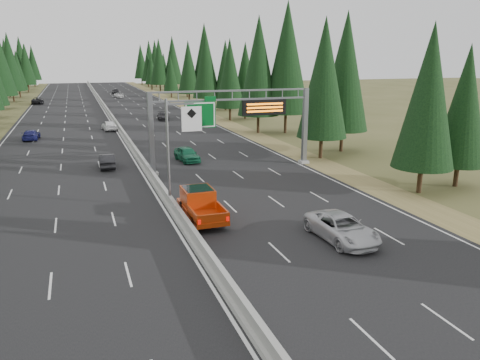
# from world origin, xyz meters

# --- Properties ---
(road) EXTENTS (32.00, 260.00, 0.08)m
(road) POSITION_xyz_m (0.00, 80.00, 0.04)
(road) COLOR black
(road) RESTS_ON ground
(shoulder_right) EXTENTS (3.60, 260.00, 0.06)m
(shoulder_right) POSITION_xyz_m (17.80, 80.00, 0.03)
(shoulder_right) COLOR olive
(shoulder_right) RESTS_ON ground
(shoulder_left) EXTENTS (3.60, 260.00, 0.06)m
(shoulder_left) POSITION_xyz_m (-17.80, 80.00, 0.03)
(shoulder_left) COLOR #484A22
(shoulder_left) RESTS_ON ground
(median_barrier) EXTENTS (0.70, 260.00, 0.85)m
(median_barrier) POSITION_xyz_m (0.00, 80.00, 0.41)
(median_barrier) COLOR gray
(median_barrier) RESTS_ON road
(sign_gantry) EXTENTS (16.75, 0.98, 7.80)m
(sign_gantry) POSITION_xyz_m (8.92, 34.88, 5.27)
(sign_gantry) COLOR slate
(sign_gantry) RESTS_ON road
(hov_sign_pole) EXTENTS (2.80, 0.50, 8.00)m
(hov_sign_pole) POSITION_xyz_m (0.58, 24.97, 4.72)
(hov_sign_pole) COLOR slate
(hov_sign_pole) RESTS_ON road
(tree_row_right) EXTENTS (11.84, 240.02, 18.89)m
(tree_row_right) POSITION_xyz_m (22.20, 76.35, 9.16)
(tree_row_right) COLOR black
(tree_row_right) RESTS_ON ground
(silver_minivan) EXTENTS (2.83, 5.74, 1.57)m
(silver_minivan) POSITION_xyz_m (8.61, 14.94, 0.86)
(silver_minivan) COLOR silver
(silver_minivan) RESTS_ON road
(red_pickup) EXTENTS (2.17, 6.09, 1.98)m
(red_pickup) POSITION_xyz_m (1.50, 21.93, 1.18)
(red_pickup) COLOR black
(red_pickup) RESTS_ON road
(car_ahead_green) EXTENTS (2.31, 4.74, 1.56)m
(car_ahead_green) POSITION_xyz_m (4.79, 40.00, 0.86)
(car_ahead_green) COLOR #155C3D
(car_ahead_green) RESTS_ON road
(car_ahead_dkred) EXTENTS (1.84, 4.30, 1.38)m
(car_ahead_dkred) POSITION_xyz_m (14.50, 71.19, 0.77)
(car_ahead_dkred) COLOR #5B190D
(car_ahead_dkred) RESTS_ON road
(car_ahead_dkgrey) EXTENTS (2.37, 4.83, 1.35)m
(car_ahead_dkgrey) POSITION_xyz_m (8.54, 74.88, 0.76)
(car_ahead_dkgrey) COLOR black
(car_ahead_dkgrey) RESTS_ON road
(car_ahead_white) EXTENTS (2.46, 4.80, 1.30)m
(car_ahead_white) POSITION_xyz_m (5.49, 126.01, 0.73)
(car_ahead_white) COLOR silver
(car_ahead_white) RESTS_ON road
(car_ahead_far) EXTENTS (2.08, 4.59, 1.53)m
(car_ahead_far) POSITION_xyz_m (5.95, 141.09, 0.84)
(car_ahead_far) COLOR black
(car_ahead_far) RESTS_ON road
(car_onc_near) EXTENTS (1.51, 4.25, 1.40)m
(car_onc_near) POSITION_xyz_m (-3.55, 39.71, 0.78)
(car_onc_near) COLOR black
(car_onc_near) RESTS_ON road
(car_onc_blue) EXTENTS (2.21, 4.78, 1.35)m
(car_onc_blue) POSITION_xyz_m (-12.06, 60.18, 0.76)
(car_onc_blue) COLOR navy
(car_onc_blue) RESTS_ON road
(car_onc_white) EXTENTS (2.22, 4.57, 1.50)m
(car_onc_white) POSITION_xyz_m (-1.50, 65.50, 0.83)
(car_onc_white) COLOR white
(car_onc_white) RESTS_ON road
(car_onc_far) EXTENTS (2.68, 5.64, 1.55)m
(car_onc_far) POSITION_xyz_m (-14.50, 114.34, 0.86)
(car_onc_far) COLOR black
(car_onc_far) RESTS_ON road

